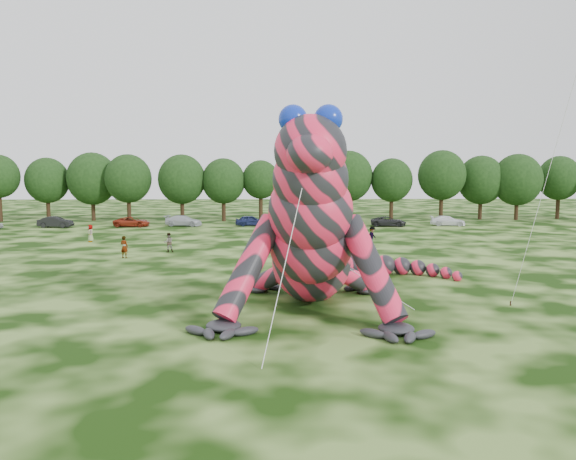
# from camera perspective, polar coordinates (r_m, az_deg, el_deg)

# --- Properties ---
(ground) EXTENTS (240.00, 240.00, 0.00)m
(ground) POSITION_cam_1_polar(r_m,az_deg,el_deg) (24.34, -7.75, -11.08)
(ground) COLOR #16330A
(ground) RESTS_ON ground
(inflatable_gecko) EXTENTS (18.93, 21.84, 10.19)m
(inflatable_gecko) POSITION_cam_1_polar(r_m,az_deg,el_deg) (30.88, 2.46, 2.22)
(inflatable_gecko) COLOR #F6244C
(inflatable_gecko) RESTS_ON ground
(tree_4) EXTENTS (6.22, 5.60, 9.06)m
(tree_4) POSITION_cam_1_polar(r_m,az_deg,el_deg) (87.98, -23.24, 3.83)
(tree_4) COLOR black
(tree_4) RESTS_ON ground
(tree_5) EXTENTS (7.16, 6.44, 9.80)m
(tree_5) POSITION_cam_1_polar(r_m,az_deg,el_deg) (85.54, -19.25, 4.19)
(tree_5) COLOR black
(tree_5) RESTS_ON ground
(tree_6) EXTENTS (6.52, 5.86, 9.49)m
(tree_6) POSITION_cam_1_polar(r_m,az_deg,el_deg) (82.34, -15.90, 4.13)
(tree_6) COLOR black
(tree_6) RESTS_ON ground
(tree_7) EXTENTS (6.68, 6.01, 9.48)m
(tree_7) POSITION_cam_1_polar(r_m,az_deg,el_deg) (80.96, -10.73, 4.22)
(tree_7) COLOR black
(tree_7) RESTS_ON ground
(tree_8) EXTENTS (6.14, 5.53, 8.94)m
(tree_8) POSITION_cam_1_polar(r_m,az_deg,el_deg) (80.45, -6.57, 4.08)
(tree_8) COLOR black
(tree_8) RESTS_ON ground
(tree_9) EXTENTS (5.27, 4.74, 8.68)m
(tree_9) POSITION_cam_1_polar(r_m,az_deg,el_deg) (80.55, -2.79, 4.02)
(tree_9) COLOR black
(tree_9) RESTS_ON ground
(tree_10) EXTENTS (7.09, 6.38, 10.50)m
(tree_10) POSITION_cam_1_polar(r_m,az_deg,el_deg) (81.88, 1.67, 4.70)
(tree_10) COLOR black
(tree_10) RESTS_ON ground
(tree_11) EXTENTS (7.01, 6.31, 10.07)m
(tree_11) POSITION_cam_1_polar(r_m,az_deg,el_deg) (82.14, 6.16, 4.52)
(tree_11) COLOR black
(tree_11) RESTS_ON ground
(tree_12) EXTENTS (5.99, 5.39, 8.97)m
(tree_12) POSITION_cam_1_polar(r_m,az_deg,el_deg) (82.79, 10.48, 4.09)
(tree_12) COLOR black
(tree_12) RESTS_ON ground
(tree_13) EXTENTS (6.83, 6.15, 10.13)m
(tree_13) POSITION_cam_1_polar(r_m,az_deg,el_deg) (83.98, 15.34, 4.39)
(tree_13) COLOR black
(tree_13) RESTS_ON ground
(tree_14) EXTENTS (6.82, 6.14, 9.40)m
(tree_14) POSITION_cam_1_polar(r_m,az_deg,el_deg) (87.55, 19.00, 4.10)
(tree_14) COLOR black
(tree_14) RESTS_ON ground
(tree_15) EXTENTS (7.17, 6.45, 9.63)m
(tree_15) POSITION_cam_1_polar(r_m,az_deg,el_deg) (88.57, 22.26, 4.07)
(tree_15) COLOR black
(tree_15) RESTS_ON ground
(tree_16) EXTENTS (6.26, 5.63, 9.37)m
(tree_16) POSITION_cam_1_polar(r_m,az_deg,el_deg) (93.04, 25.79, 3.91)
(tree_16) COLOR black
(tree_16) RESTS_ON ground
(car_1) EXTENTS (4.34, 1.76, 1.40)m
(car_1) POSITION_cam_1_polar(r_m,az_deg,el_deg) (76.82, -22.55, 0.75)
(car_1) COLOR black
(car_1) RESTS_ON ground
(car_2) EXTENTS (4.64, 2.25, 1.27)m
(car_2) POSITION_cam_1_polar(r_m,az_deg,el_deg) (74.63, -15.57, 0.80)
(car_2) COLOR maroon
(car_2) RESTS_ON ground
(car_3) EXTENTS (5.08, 2.87, 1.39)m
(car_3) POSITION_cam_1_polar(r_m,az_deg,el_deg) (74.10, -10.57, 0.93)
(car_3) COLOR silver
(car_3) RESTS_ON ground
(car_4) EXTENTS (4.28, 2.26, 1.39)m
(car_4) POSITION_cam_1_polar(r_m,az_deg,el_deg) (73.28, -3.79, 0.96)
(car_4) COLOR navy
(car_4) RESTS_ON ground
(car_5) EXTENTS (4.66, 2.02, 1.49)m
(car_5) POSITION_cam_1_polar(r_m,az_deg,el_deg) (70.60, 5.66, 0.80)
(car_5) COLOR silver
(car_5) RESTS_ON ground
(car_6) EXTENTS (4.81, 2.73, 1.27)m
(car_6) POSITION_cam_1_polar(r_m,az_deg,el_deg) (73.65, 10.16, 0.86)
(car_6) COLOR #252628
(car_6) RESTS_ON ground
(car_7) EXTENTS (4.69, 2.48, 1.30)m
(car_7) POSITION_cam_1_polar(r_m,az_deg,el_deg) (76.17, 15.92, 0.90)
(car_7) COLOR white
(car_7) RESTS_ON ground
(spectator_4) EXTENTS (0.88, 1.01, 1.74)m
(spectator_4) POSITION_cam_1_polar(r_m,az_deg,el_deg) (60.07, -19.42, -0.31)
(spectator_4) COLOR gray
(spectator_4) RESTS_ON ground
(spectator_2) EXTENTS (1.26, 1.33, 1.81)m
(spectator_2) POSITION_cam_1_polar(r_m,az_deg,el_deg) (54.68, 8.55, -0.59)
(spectator_2) COLOR gray
(spectator_2) RESTS_ON ground
(spectator_0) EXTENTS (0.78, 0.65, 1.84)m
(spectator_0) POSITION_cam_1_polar(r_m,az_deg,el_deg) (48.01, -16.30, -1.67)
(spectator_0) COLOR gray
(spectator_0) RESTS_ON ground
(spectator_1) EXTENTS (1.01, 0.89, 1.72)m
(spectator_1) POSITION_cam_1_polar(r_m,az_deg,el_deg) (50.52, -12.05, -1.25)
(spectator_1) COLOR gray
(spectator_1) RESTS_ON ground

